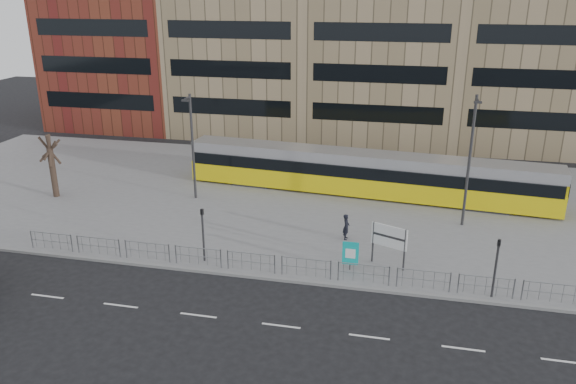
% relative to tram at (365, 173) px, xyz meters
% --- Properties ---
extents(ground, '(120.00, 120.00, 0.00)m').
position_rel_tram_xyz_m(ground, '(-4.14, -13.84, -1.73)').
color(ground, black).
rests_on(ground, ground).
extents(plaza, '(64.00, 24.00, 0.15)m').
position_rel_tram_xyz_m(plaza, '(-4.14, -1.84, -1.66)').
color(plaza, slate).
rests_on(plaza, ground).
extents(kerb, '(64.00, 0.25, 0.17)m').
position_rel_tram_xyz_m(kerb, '(-4.14, -13.79, -1.66)').
color(kerb, gray).
rests_on(kerb, ground).
extents(building_row, '(70.40, 18.40, 31.20)m').
position_rel_tram_xyz_m(building_row, '(-2.59, 20.43, 11.18)').
color(building_row, brown).
rests_on(building_row, ground).
extents(pedestrian_barrier, '(32.07, 0.07, 1.10)m').
position_rel_tram_xyz_m(pedestrian_barrier, '(-2.14, -13.34, -0.75)').
color(pedestrian_barrier, gray).
rests_on(pedestrian_barrier, plaza).
extents(road_markings, '(62.00, 0.12, 0.01)m').
position_rel_tram_xyz_m(road_markings, '(-3.14, -17.84, -1.73)').
color(road_markings, white).
rests_on(road_markings, ground).
extents(tram, '(26.86, 4.93, 3.15)m').
position_rel_tram_xyz_m(tram, '(0.00, 0.00, 0.00)').
color(tram, yellow).
rests_on(tram, plaza).
extents(station_sign, '(1.95, 0.86, 2.38)m').
position_rel_tram_xyz_m(station_sign, '(2.28, -11.14, 0.07)').
color(station_sign, '#2D2D30').
rests_on(station_sign, plaza).
extents(ad_panel, '(0.87, 0.09, 1.64)m').
position_rel_tram_xyz_m(ad_panel, '(0.33, -12.05, -0.62)').
color(ad_panel, '#2D2D30').
rests_on(ad_panel, plaza).
extents(pedestrian, '(0.39, 0.59, 1.61)m').
position_rel_tram_xyz_m(pedestrian, '(-0.37, -8.17, -0.78)').
color(pedestrian, black).
rests_on(pedestrian, plaza).
extents(traffic_light_west, '(0.18, 0.21, 3.10)m').
position_rel_tram_xyz_m(traffic_light_west, '(-7.73, -12.72, 0.39)').
color(traffic_light_west, '#2D2D30').
rests_on(traffic_light_west, plaza).
extents(traffic_light_east, '(0.21, 0.24, 3.10)m').
position_rel_tram_xyz_m(traffic_light_east, '(7.49, -13.34, 0.39)').
color(traffic_light_east, '#2D2D30').
rests_on(traffic_light_east, plaza).
extents(lamp_post_west, '(0.45, 1.04, 7.55)m').
position_rel_tram_xyz_m(lamp_post_west, '(-11.85, -3.52, 2.56)').
color(lamp_post_west, '#2D2D30').
rests_on(lamp_post_west, plaza).
extents(lamp_post_east, '(0.45, 1.04, 8.39)m').
position_rel_tram_xyz_m(lamp_post_east, '(6.68, -4.45, 2.99)').
color(lamp_post_east, '#2D2D30').
rests_on(lamp_post_east, plaza).
extents(bare_tree, '(4.02, 4.02, 6.67)m').
position_rel_tram_xyz_m(bare_tree, '(-21.92, -5.35, 3.24)').
color(bare_tree, '#2C2118').
rests_on(bare_tree, plaza).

